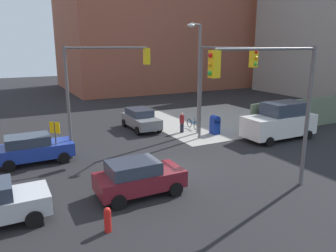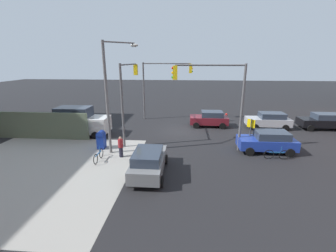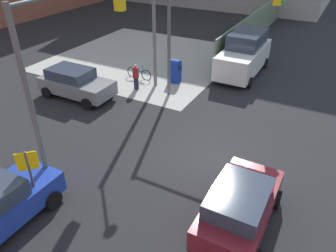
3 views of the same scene
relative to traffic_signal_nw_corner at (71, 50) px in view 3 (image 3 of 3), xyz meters
The scene contains 13 objects.
ground_plane 6.91m from the traffic_signal_nw_corner, 61.16° to the right, with size 120.00×120.00×0.00m, color black.
sidewalk_corner 13.16m from the traffic_signal_nw_corner, 21.41° to the left, with size 12.00×12.00×0.01m, color #9E9B93.
construction_fence 22.43m from the traffic_signal_nw_corner, ahead, with size 23.31×0.12×2.40m, color #607056.
traffic_signal_nw_corner is the anchor object (origin of this frame).
traffic_signal_ne_corner 7.29m from the traffic_signal_nw_corner, 16.82° to the right, with size 0.36×5.53×6.50m.
street_lamp_corner 7.48m from the traffic_signal_nw_corner, ahead, with size 2.13×1.92×8.00m.
warning_sign_two_way 4.20m from the traffic_signal_nw_corner, behind, with size 0.48×0.48×2.40m.
mailbox_blue 9.51m from the traffic_signal_nw_corner, ahead, with size 0.56×0.64×1.43m.
sedan_gray 7.20m from the traffic_signal_nw_corner, 45.77° to the left, with size 2.02×4.20×1.62m.
hatchback_maroon 7.48m from the traffic_signal_nw_corner, 93.55° to the right, with size 3.90×2.02×1.62m.
van_white_delivery 12.75m from the traffic_signal_nw_corner, 12.68° to the right, with size 5.40×2.32×2.62m.
pedestrian_crossing 7.95m from the traffic_signal_nw_corner, 16.67° to the left, with size 0.36×0.36×1.55m.
bicycle_leaning_on_fence 9.53m from the traffic_signal_nw_corner, 18.46° to the left, with size 0.05×1.75×0.97m.
Camera 3 is at (-10.34, -3.49, 8.16)m, focal length 35.00 mm.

